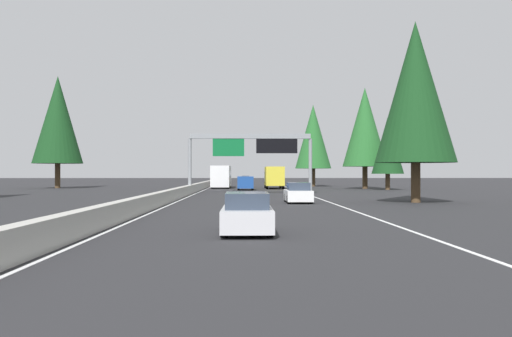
% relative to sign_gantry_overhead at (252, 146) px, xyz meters
% --- Properties ---
extents(ground_plane, '(320.00, 320.00, 0.00)m').
position_rel_sign_gantry_overhead_xyz_m(ground_plane, '(5.82, 6.04, -4.89)').
color(ground_plane, '#262628').
extents(median_barrier, '(180.00, 0.56, 0.90)m').
position_rel_sign_gantry_overhead_xyz_m(median_barrier, '(25.82, 6.34, -4.44)').
color(median_barrier, '#ADAAA3').
rests_on(median_barrier, ground).
extents(shoulder_stripe_right, '(160.00, 0.16, 0.01)m').
position_rel_sign_gantry_overhead_xyz_m(shoulder_stripe_right, '(15.82, -5.48, -4.88)').
color(shoulder_stripe_right, silver).
rests_on(shoulder_stripe_right, ground).
extents(shoulder_stripe_median, '(160.00, 0.16, 0.01)m').
position_rel_sign_gantry_overhead_xyz_m(shoulder_stripe_median, '(15.82, 5.79, -4.88)').
color(shoulder_stripe_median, silver).
rests_on(shoulder_stripe_median, ground).
extents(sign_gantry_overhead, '(0.50, 12.68, 6.14)m').
position_rel_sign_gantry_overhead_xyz_m(sign_gantry_overhead, '(0.00, 0.00, 0.00)').
color(sign_gantry_overhead, gray).
rests_on(sign_gantry_overhead, ground).
extents(sedan_far_right, '(4.40, 1.80, 1.47)m').
position_rel_sign_gantry_overhead_xyz_m(sedan_far_right, '(-37.78, 0.63, -4.21)').
color(sedan_far_right, silver).
rests_on(sedan_far_right, ground).
extents(sedan_distant_a, '(4.40, 1.80, 1.47)m').
position_rel_sign_gantry_overhead_xyz_m(sedan_distant_a, '(-17.12, -3.13, -4.21)').
color(sedan_distant_a, white).
rests_on(sedan_distant_a, ground).
extents(bus_mid_left, '(11.50, 2.55, 3.10)m').
position_rel_sign_gantry_overhead_xyz_m(bus_mid_left, '(23.05, 4.08, -3.17)').
color(bus_mid_left, white).
rests_on(bus_mid_left, ground).
extents(sedan_mid_center, '(4.40, 1.80, 1.47)m').
position_rel_sign_gantry_overhead_xyz_m(sedan_mid_center, '(66.18, 0.63, -4.21)').
color(sedan_mid_center, silver).
rests_on(sedan_mid_center, ground).
extents(box_truck_far_left, '(8.50, 2.40, 2.95)m').
position_rel_sign_gantry_overhead_xyz_m(box_truck_far_left, '(19.06, -3.21, -3.28)').
color(box_truck_far_left, gold).
rests_on(box_truck_far_left, ground).
extents(minivan_mid_right, '(5.00, 1.95, 1.69)m').
position_rel_sign_gantry_overhead_xyz_m(minivan_mid_right, '(12.94, 0.66, -3.94)').
color(minivan_mid_right, '#1E4793').
rests_on(minivan_mid_right, ground).
extents(conifer_right_near, '(5.82, 5.82, 13.22)m').
position_rel_sign_gantry_overhead_xyz_m(conifer_right_near, '(-17.04, -11.70, 3.15)').
color(conifer_right_near, '#4C3823').
rests_on(conifer_right_near, ground).
extents(conifer_right_mid, '(4.04, 4.04, 9.17)m').
position_rel_sign_gantry_overhead_xyz_m(conifer_right_mid, '(13.48, -17.30, 0.68)').
color(conifer_right_mid, '#4C3823').
rests_on(conifer_right_mid, ground).
extents(conifer_right_far, '(5.96, 5.96, 13.55)m').
position_rel_sign_gantry_overhead_xyz_m(conifer_right_far, '(17.84, -15.33, 3.35)').
color(conifer_right_far, '#4C3823').
rests_on(conifer_right_far, ground).
extents(conifer_right_distant, '(5.61, 5.61, 12.76)m').
position_rel_sign_gantry_overhead_xyz_m(conifer_right_distant, '(30.59, -9.90, 2.87)').
color(conifer_right_distant, '#4C3823').
rests_on(conifer_right_distant, ground).
extents(conifer_left_mid, '(6.89, 6.89, 15.66)m').
position_rel_sign_gantry_overhead_xyz_m(conifer_left_mid, '(21.90, 26.85, 4.64)').
color(conifer_left_mid, '#4C3823').
rests_on(conifer_left_mid, ground).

